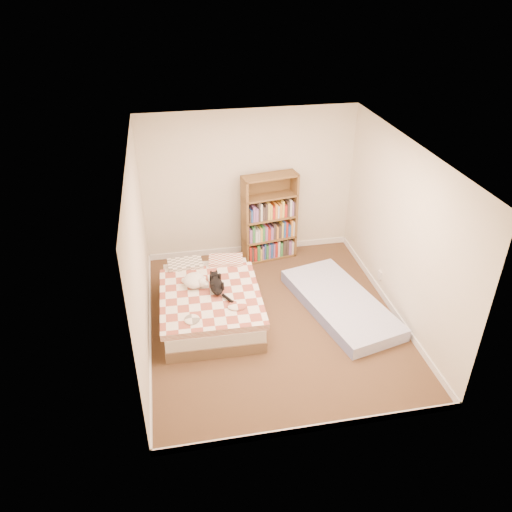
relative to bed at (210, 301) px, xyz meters
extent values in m
cube|color=#4D3521|center=(0.87, -0.32, -0.23)|extent=(3.50, 4.00, 0.01)
cube|color=white|center=(0.87, -0.32, 2.27)|extent=(3.50, 4.00, 0.01)
cube|color=beige|center=(0.87, 1.68, 1.02)|extent=(3.50, 0.01, 2.50)
cube|color=beige|center=(0.87, -2.32, 1.02)|extent=(3.50, 0.01, 2.50)
cube|color=beige|center=(-0.88, -0.32, 1.02)|extent=(0.01, 4.00, 2.50)
cube|color=beige|center=(2.62, -0.32, 1.02)|extent=(0.01, 4.00, 2.50)
cube|color=white|center=(0.87, 1.67, -0.18)|extent=(3.50, 0.02, 0.10)
cube|color=white|center=(0.87, -2.31, -0.18)|extent=(3.50, 0.02, 0.10)
cube|color=white|center=(-0.87, -0.32, -0.18)|extent=(0.02, 4.00, 0.10)
cube|color=white|center=(2.61, -0.32, -0.18)|extent=(0.02, 4.00, 0.10)
cube|color=white|center=(2.61, 0.08, 0.07)|extent=(0.03, 0.09, 0.13)
cube|color=brown|center=(0.00, -0.03, -0.14)|extent=(1.36, 1.91, 0.17)
cube|color=silver|center=(0.00, -0.03, 0.03)|extent=(1.33, 1.87, 0.19)
cube|color=#9E4C3B|center=(0.00, -0.03, 0.18)|extent=(1.41, 1.57, 0.09)
cube|color=slate|center=(-0.31, 0.67, 0.20)|extent=(0.52, 0.34, 0.14)
cube|color=#9E4C3B|center=(0.31, 0.67, 0.20)|extent=(0.52, 0.34, 0.14)
cube|color=brown|center=(0.73, 1.41, 0.52)|extent=(0.09, 0.30, 1.50)
cube|color=brown|center=(1.59, 1.41, 0.52)|extent=(0.09, 0.30, 1.50)
cube|color=brown|center=(1.16, 1.55, 0.52)|extent=(0.89, 0.17, 1.50)
cube|color=brown|center=(1.16, 1.41, -0.21)|extent=(0.94, 0.44, 0.03)
cube|color=brown|center=(1.16, 1.41, 0.53)|extent=(0.94, 0.44, 0.03)
cube|color=brown|center=(1.16, 1.41, 1.26)|extent=(0.94, 0.44, 0.03)
cube|color=#7886C9|center=(1.89, -0.23, -0.14)|extent=(1.37, 2.20, 0.18)
ellipsoid|color=black|center=(0.10, -0.06, 0.29)|extent=(0.20, 0.44, 0.14)
sphere|color=black|center=(0.10, 0.17, 0.31)|extent=(0.14, 0.14, 0.13)
cone|color=black|center=(0.06, 0.21, 0.36)|extent=(0.05, 0.05, 0.05)
cone|color=black|center=(0.14, 0.21, 0.36)|extent=(0.05, 0.05, 0.05)
cylinder|color=black|center=(0.21, -0.35, 0.26)|extent=(0.05, 0.25, 0.05)
ellipsoid|color=silver|center=(-0.20, 0.11, 0.31)|extent=(0.33, 0.36, 0.17)
sphere|color=silver|center=(-0.10, 0.00, 0.32)|extent=(0.14, 0.14, 0.13)
sphere|color=silver|center=(-0.05, -0.04, 0.31)|extent=(0.06, 0.06, 0.06)
sphere|color=silver|center=(-0.34, 0.17, 0.29)|extent=(0.08, 0.08, 0.07)
camera|label=1|loc=(-0.42, -5.82, 4.23)|focal=35.00mm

